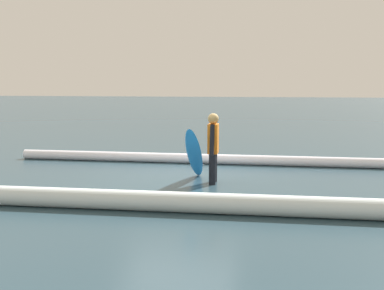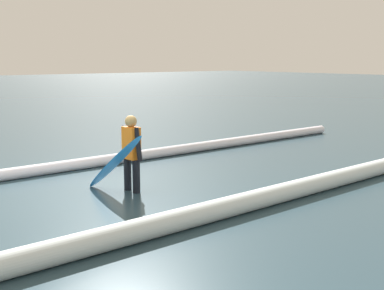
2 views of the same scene
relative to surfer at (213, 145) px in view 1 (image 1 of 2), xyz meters
The scene contains 5 objects.
ground_plane 1.29m from the surfer, 32.87° to the right, with size 132.29×132.29×0.00m, color #28404C.
surfer is the anchor object (origin of this frame).
surfboard 0.43m from the surfer, ahead, with size 0.40×1.66×1.21m.
wave_crest_foreground 3.07m from the surfer, 126.49° to the right, with size 0.25×0.25×14.52m, color white.
wave_crest_midground 2.87m from the surfer, 57.59° to the left, with size 0.33×0.33×17.15m, color white.
Camera 1 is at (-2.23, 10.11, 2.01)m, focal length 45.01 mm.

